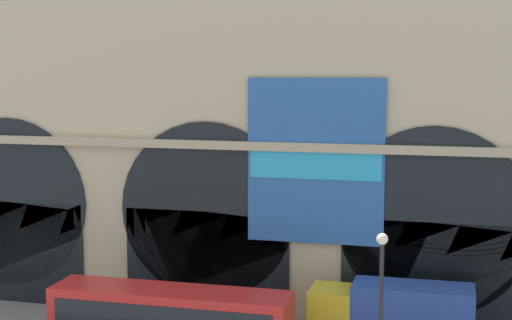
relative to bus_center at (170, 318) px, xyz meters
name	(u,v)px	position (x,y,z in m)	size (l,w,h in m)	color
station_building	(222,123)	(-0.08, 8.47, 8.22)	(48.18, 5.95, 20.52)	#BCAD8C
bus_center	(170,318)	(0.00, 0.00, 0.00)	(11.00, 3.25, 3.10)	red
box_truck_mideast	(393,314)	(9.68, 3.37, -0.08)	(7.50, 2.91, 3.12)	gold
street_lamp_quayside	(381,298)	(9.73, -3.27, 2.63)	(0.44, 0.44, 6.90)	black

